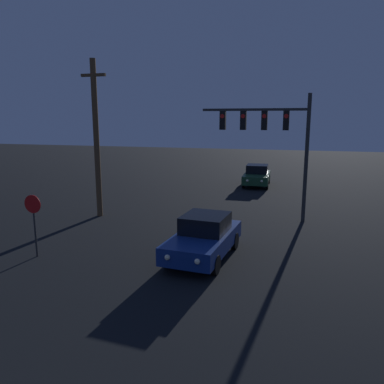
{
  "coord_description": "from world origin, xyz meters",
  "views": [
    {
      "loc": [
        4.37,
        -0.96,
        4.91
      ],
      "look_at": [
        0.0,
        14.38,
        1.76
      ],
      "focal_mm": 35.0,
      "sensor_mm": 36.0,
      "label": 1
    }
  ],
  "objects_px": {
    "utility_pole": "(96,138)",
    "traffic_signal_mast": "(272,133)",
    "stop_sign": "(34,214)",
    "car_far": "(257,175)",
    "car_near": "(204,237)"
  },
  "relations": [
    {
      "from": "car_far",
      "to": "utility_pole",
      "type": "distance_m",
      "value": 13.39
    },
    {
      "from": "car_near",
      "to": "stop_sign",
      "type": "relative_size",
      "value": 1.89
    },
    {
      "from": "car_far",
      "to": "stop_sign",
      "type": "xyz_separation_m",
      "value": [
        -6.02,
        -16.91,
        0.82
      ]
    },
    {
      "from": "car_near",
      "to": "stop_sign",
      "type": "xyz_separation_m",
      "value": [
        -5.82,
        -1.61,
        0.82
      ]
    },
    {
      "from": "car_far",
      "to": "stop_sign",
      "type": "distance_m",
      "value": 17.97
    },
    {
      "from": "stop_sign",
      "to": "car_far",
      "type": "bearing_deg",
      "value": 70.39
    },
    {
      "from": "stop_sign",
      "to": "car_near",
      "type": "bearing_deg",
      "value": 15.44
    },
    {
      "from": "car_near",
      "to": "utility_pole",
      "type": "bearing_deg",
      "value": -28.28
    },
    {
      "from": "car_far",
      "to": "traffic_signal_mast",
      "type": "relative_size",
      "value": 0.7
    },
    {
      "from": "utility_pole",
      "to": "traffic_signal_mast",
      "type": "bearing_deg",
      "value": 11.55
    },
    {
      "from": "traffic_signal_mast",
      "to": "stop_sign",
      "type": "height_order",
      "value": "traffic_signal_mast"
    },
    {
      "from": "car_near",
      "to": "traffic_signal_mast",
      "type": "height_order",
      "value": "traffic_signal_mast"
    },
    {
      "from": "car_far",
      "to": "utility_pole",
      "type": "relative_size",
      "value": 0.55
    },
    {
      "from": "car_near",
      "to": "utility_pole",
      "type": "xyz_separation_m",
      "value": [
        -6.56,
        4.21,
        3.23
      ]
    },
    {
      "from": "traffic_signal_mast",
      "to": "utility_pole",
      "type": "distance_m",
      "value": 8.57
    }
  ]
}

